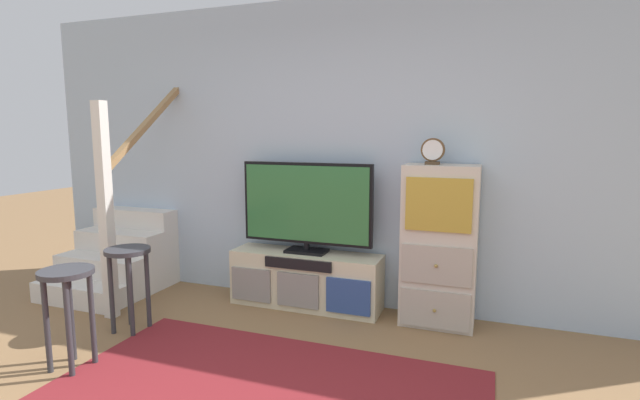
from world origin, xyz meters
The scene contains 8 objects.
back_wall centered at (0.00, 2.46, 1.35)m, with size 6.40×0.12×2.70m, color #A8BCD1.
media_console centered at (-0.30, 2.19, 0.25)m, with size 1.35×0.38×0.49m.
television centered at (-0.30, 2.22, 0.91)m, with size 1.19×0.22×0.80m.
side_cabinet centered at (0.85, 2.20, 0.65)m, with size 0.58×0.38×1.30m.
desk_clock centered at (0.77, 2.19, 1.40)m, with size 0.18×0.08×0.21m.
staircase centered at (-2.24, 2.20, 0.37)m, with size 1.00×1.36×2.20m.
bar_stool_near centered at (-1.33, 0.61, 0.51)m, with size 0.34×0.34×0.67m.
bar_stool_far centered at (-1.39, 1.23, 0.50)m, with size 0.34×0.34×0.66m.
Camera 1 is at (1.23, -1.59, 1.55)m, focal length 26.62 mm.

